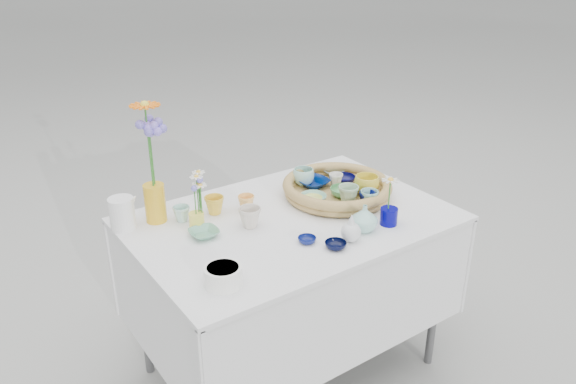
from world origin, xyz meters
TOP-DOWN VIEW (x-y plane):
  - ground at (0.00, 0.00)m, footprint 80.00×80.00m
  - display_table at (0.00, 0.00)m, footprint 1.26×0.86m
  - wicker_tray at (0.28, 0.05)m, footprint 0.47×0.47m
  - tray_ceramic_0 at (0.24, 0.17)m, footprint 0.14×0.14m
  - tray_ceramic_1 at (0.38, 0.12)m, footprint 0.12×0.12m
  - tray_ceramic_2 at (0.38, -0.03)m, footprint 0.12×0.12m
  - tray_ceramic_3 at (0.28, 0.01)m, footprint 0.12×0.12m
  - tray_ceramic_4 at (0.25, -0.06)m, footprint 0.11×0.11m
  - tray_ceramic_5 at (0.14, 0.03)m, footprint 0.11×0.11m
  - tray_ceramic_6 at (0.22, 0.21)m, footprint 0.13×0.13m
  - tray_ceramic_7 at (0.32, 0.11)m, footprint 0.08×0.08m
  - tray_ceramic_8 at (0.41, 0.23)m, footprint 0.13×0.13m
  - tray_ceramic_9 at (0.30, -0.12)m, footprint 0.07×0.07m
  - tray_ceramic_10 at (0.13, 0.03)m, footprint 0.09×0.09m
  - tray_ceramic_11 at (0.30, -0.13)m, footprint 0.09×0.09m
  - tray_ceramic_12 at (0.23, 0.22)m, footprint 0.11×0.11m
  - loose_ceramic_0 at (-0.23, 0.21)m, footprint 0.08×0.08m
  - loose_ceramic_1 at (-0.11, 0.16)m, footprint 0.09×0.09m
  - loose_ceramic_2 at (-0.36, 0.06)m, footprint 0.12×0.12m
  - loose_ceramic_3 at (-0.18, 0.02)m, footprint 0.11×0.11m
  - loose_ceramic_4 at (-0.07, -0.20)m, footprint 0.08×0.08m
  - loose_ceramic_5 at (-0.37, 0.22)m, footprint 0.09×0.09m
  - loose_ceramic_6 at (-0.01, -0.30)m, footprint 0.08×0.08m
  - fluted_bowl at (-0.46, -0.27)m, footprint 0.16×0.16m
  - bud_vase_paleblue at (0.07, -0.29)m, footprint 0.09×0.09m
  - bud_vase_seafoam at (0.17, -0.25)m, footprint 0.12×0.12m
  - bud_vase_cobalt at (0.28, -0.27)m, footprint 0.08×0.08m
  - single_daisy at (0.28, -0.27)m, footprint 0.10×0.10m
  - tall_vase_yellow at (-0.45, 0.28)m, footprint 0.11×0.11m
  - gerbera at (-0.46, 0.27)m, footprint 0.13×0.13m
  - hydrangea at (-0.45, 0.29)m, footprint 0.11×0.11m
  - white_pitcher at (-0.59, 0.29)m, footprint 0.16×0.14m
  - daisy_cup at (-0.35, 0.13)m, footprint 0.07×0.07m
  - daisy_posy at (-0.34, 0.15)m, footprint 0.10×0.10m

SIDE VIEW (x-z plane):
  - ground at x=0.00m, z-range 0.00..0.00m
  - display_table at x=0.00m, z-range -0.38..0.38m
  - loose_ceramic_4 at x=-0.07m, z-range 0.77..0.79m
  - loose_ceramic_6 at x=-0.01m, z-range 0.77..0.79m
  - loose_ceramic_2 at x=-0.36m, z-range 0.77..0.79m
  - tray_ceramic_10 at x=0.13m, z-range 0.78..0.81m
  - tray_ceramic_8 at x=0.41m, z-range 0.78..0.81m
  - loose_ceramic_5 at x=-0.37m, z-range 0.77..0.83m
  - daisy_cup at x=-0.35m, z-range 0.77..0.83m
  - loose_ceramic_1 at x=-0.11m, z-range 0.77..0.83m
  - fluted_bowl at x=-0.46m, z-range 0.77..0.83m
  - tray_ceramic_1 at x=0.38m, z-range 0.78..0.81m
  - bud_vase_cobalt at x=0.28m, z-range 0.77..0.83m
  - tray_ceramic_0 at x=0.24m, z-range 0.78..0.82m
  - tray_ceramic_5 at x=0.14m, z-range 0.78..0.82m
  - tray_ceramic_3 at x=0.28m, z-range 0.78..0.82m
  - loose_ceramic_0 at x=-0.23m, z-range 0.77..0.84m
  - wicker_tray at x=0.28m, z-range 0.77..0.84m
  - loose_ceramic_3 at x=-0.18m, z-range 0.77..0.85m
  - tray_ceramic_7 at x=0.32m, z-range 0.78..0.84m
  - tray_ceramic_9 at x=0.30m, z-range 0.78..0.85m
  - tray_ceramic_12 at x=0.23m, z-range 0.78..0.85m
  - tray_ceramic_11 at x=0.30m, z-range 0.78..0.85m
  - bud_vase_seafoam at x=0.17m, z-range 0.77..0.87m
  - tray_ceramic_6 at x=0.22m, z-range 0.78..0.86m
  - bud_vase_paleblue at x=0.07m, z-range 0.77..0.88m
  - tray_ceramic_4 at x=0.25m, z-range 0.78..0.86m
  - tray_ceramic_2 at x=0.38m, z-range 0.78..0.87m
  - white_pitcher at x=-0.59m, z-range 0.77..0.89m
  - tall_vase_yellow at x=-0.45m, z-range 0.77..0.92m
  - single_daisy at x=0.28m, z-range 0.82..0.96m
  - daisy_posy at x=-0.34m, z-range 0.83..0.98m
  - hydrangea at x=-0.45m, z-range 0.88..1.18m
  - gerbera at x=-0.46m, z-range 0.91..1.25m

